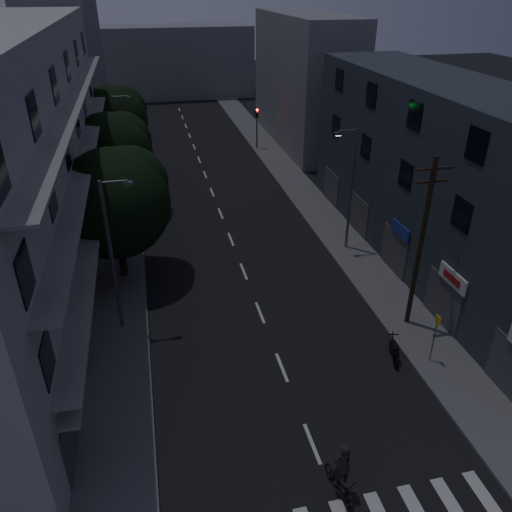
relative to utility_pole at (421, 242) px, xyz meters
name	(u,v)px	position (x,y,z in m)	size (l,w,h in m)	color
ground	(220,211)	(-7.33, 16.67, -4.87)	(160.00, 160.00, 0.00)	black
sidewalk_left	(121,219)	(-14.83, 16.67, -4.79)	(3.00, 90.00, 0.15)	#565659
sidewalk_right	(311,202)	(0.17, 16.67, -4.79)	(3.00, 90.00, 0.15)	#565659
lane_markings	(208,183)	(-7.33, 22.92, -4.86)	(0.15, 60.50, 0.01)	beige
building_left	(20,165)	(-19.30, 9.67, 2.13)	(7.00, 36.00, 14.00)	#A5A5A0
building_right	(446,181)	(4.67, 5.67, 0.63)	(6.19, 28.00, 11.00)	#292F38
building_far_left	(70,65)	(-19.33, 39.67, 3.13)	(6.00, 20.00, 16.00)	slate
building_far_right	(304,81)	(4.67, 33.67, 1.63)	(6.00, 20.00, 13.00)	slate
building_far_end	(171,62)	(-7.33, 61.67, 0.13)	(24.00, 8.00, 10.00)	slate
tree_near	(115,199)	(-14.47, 8.28, 0.19)	(6.36, 6.36, 7.84)	black
tree_mid	(111,152)	(-14.97, 17.83, 0.05)	(6.20, 6.20, 7.62)	black
tree_far	(113,118)	(-15.02, 27.86, 0.13)	(6.25, 6.25, 7.73)	black
traffic_signal_far_right	(257,120)	(-0.83, 31.94, -1.77)	(0.28, 0.37, 4.10)	black
traffic_signal_far_left	(128,124)	(-13.99, 33.09, -1.77)	(0.28, 0.37, 4.10)	black
street_lamp_left_near	(113,251)	(-14.50, 2.88, -0.27)	(1.51, 0.25, 8.00)	#55575C
street_lamp_right	(350,184)	(-0.11, 8.63, -0.27)	(1.51, 0.25, 8.00)	slate
street_lamp_left_far	(119,141)	(-14.47, 21.73, -0.27)	(1.51, 0.25, 8.00)	#5D5E65
utility_pole	(421,242)	(0.00, 0.00, 0.00)	(1.80, 0.24, 9.00)	black
bus_stop_sign	(436,330)	(-0.40, -3.02, -2.98)	(0.06, 0.35, 2.52)	#595B60
motorcycle	(394,351)	(-1.97, -2.43, -4.41)	(0.71, 1.77, 1.16)	black
cyclist	(341,477)	(-7.08, -8.56, -4.05)	(1.00, 2.01, 2.43)	black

